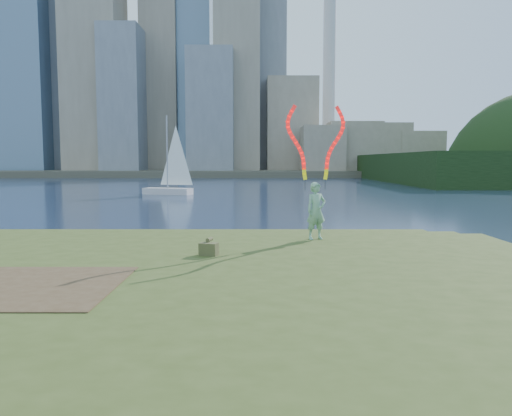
{
  "coord_description": "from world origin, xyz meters",
  "views": [
    {
      "loc": [
        1.77,
        -11.53,
        2.93
      ],
      "look_at": [
        1.76,
        1.0,
        1.75
      ],
      "focal_mm": 35.0,
      "sensor_mm": 36.0,
      "label": 1
    }
  ],
  "objects": [
    {
      "name": "canvas_bag",
      "position": [
        0.69,
        -0.34,
        0.96
      ],
      "size": [
        0.45,
        0.51,
        0.38
      ],
      "rotation": [
        0.0,
        0.0,
        -0.26
      ],
      "color": "#494629",
      "rests_on": "grassy_knoll"
    },
    {
      "name": "grassy_knoll",
      "position": [
        0.0,
        -2.3,
        0.34
      ],
      "size": [
        20.0,
        18.0,
        0.8
      ],
      "color": "#39491A",
      "rests_on": "ground"
    },
    {
      "name": "ground",
      "position": [
        0.0,
        0.0,
        0.0
      ],
      "size": [
        320.0,
        320.0,
        0.0
      ],
      "primitive_type": "plane",
      "color": "#1A2843",
      "rests_on": "ground"
    },
    {
      "name": "far_shore",
      "position": [
        0.0,
        95.0,
        0.6
      ],
      "size": [
        320.0,
        40.0,
        1.2
      ],
      "primitive_type": "cube",
      "color": "#504B3B",
      "rests_on": "ground"
    },
    {
      "name": "sailboat",
      "position": [
        -5.86,
        32.47,
        1.2
      ],
      "size": [
        4.6,
        2.6,
        6.97
      ],
      "rotation": [
        0.0,
        0.0,
        -0.3
      ],
      "color": "silver",
      "rests_on": "ground"
    },
    {
      "name": "woman_with_ribbons",
      "position": [
        3.39,
        2.03,
        2.22
      ],
      "size": [
        1.88,
        0.79,
        3.95
      ],
      "rotation": [
        0.0,
        0.0,
        0.39
      ],
      "color": "#1D6635",
      "rests_on": "grassy_knoll"
    },
    {
      "name": "dirt_patch",
      "position": [
        -2.2,
        -3.2,
        0.81
      ],
      "size": [
        3.2,
        3.0,
        0.02
      ],
      "primitive_type": "cube",
      "color": "#47331E",
      "rests_on": "grassy_knoll"
    }
  ]
}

